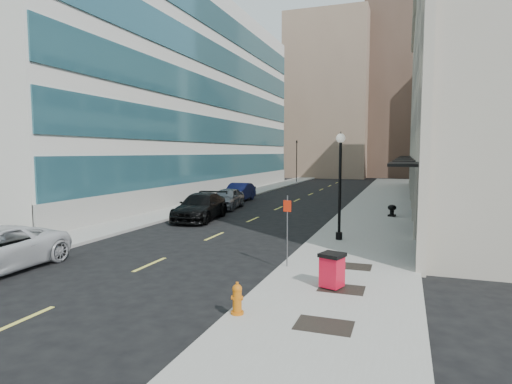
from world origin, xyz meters
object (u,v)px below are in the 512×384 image
Objects in this scene: fire_hydrant at (237,298)px; lamppost at (340,176)px; car_blue_sedan at (239,192)px; traffic_signal at (297,143)px; car_silver_sedan at (227,198)px; urn_planter at (392,209)px; sign_post at (287,222)px; car_black_pickup at (200,207)px; trash_bin at (332,269)px.

fire_hydrant is 11.01m from lamppost.
traffic_signal is at bearing 89.82° from car_blue_sedan.
traffic_signal is at bearing 86.90° from car_silver_sedan.
car_blue_sedan reaches higher than urn_planter.
fire_hydrant is 0.32× the size of sign_post.
car_black_pickup is 17.04m from fire_hydrant.
sign_post is at bearing -65.75° from car_blue_sedan.
car_black_pickup is 10.99m from car_blue_sedan.
trash_bin is (12.80, -47.00, -4.97)m from traffic_signal.
sign_post is (9.04, -15.46, 1.03)m from car_silver_sedan.
traffic_signal is 8.93× the size of urn_planter.
car_silver_sedan is 0.91× the size of lamppost.
car_silver_sedan is at bearing 88.49° from car_black_pickup.
car_blue_sedan is at bearing 155.13° from urn_planter.
sign_post is (10.10, -20.64, 1.03)m from car_blue_sedan.
car_blue_sedan is at bearing -88.35° from traffic_signal.
trash_bin is at bearing -31.56° from sign_post.
lamppost reaches higher than trash_bin.
car_silver_sedan reaches higher than urn_planter.
traffic_signal reaches higher than trash_bin.
fire_hydrant is at bearing -76.69° from sign_post.
fire_hydrant is 1.10× the size of urn_planter.
car_silver_sedan is 0.97× the size of car_blue_sedan.
lamppost is at bearing -104.03° from urn_planter.
car_silver_sedan is (-0.54, 5.68, -0.04)m from car_black_pickup.
traffic_signal is 24.86m from car_blue_sedan.
car_blue_sedan is at bearing 101.89° from fire_hydrant.
car_black_pickup is at bearing -86.27° from traffic_signal.
sign_post is at bearing -66.17° from car_silver_sedan.
fire_hydrant is 0.16× the size of lamppost.
traffic_signal is 41.21m from lamppost.
fire_hydrant is at bearing -70.32° from car_blue_sedan.
trash_bin is (12.10, -22.63, -0.06)m from car_blue_sedan.
car_black_pickup is 6.89× the size of fire_hydrant.
sign_post is 3.40× the size of urn_planter.
urn_planter is at bearing -65.24° from traffic_signal.
car_silver_sedan is 6.11× the size of urn_planter.
traffic_signal is 2.63× the size of sign_post.
car_silver_sedan reaches higher than fire_hydrant.
lamppost is 5.90m from sign_post.
urn_planter is (13.40, -6.21, -0.18)m from car_blue_sedan.
car_blue_sedan is 0.93× the size of lamppost.
lamppost is (11.20, -15.02, 2.43)m from car_blue_sedan.
fire_hydrant is (9.04, -20.45, -0.25)m from car_silver_sedan.
sign_post is at bearing 154.17° from trash_bin.
lamppost is at bearing 92.25° from sign_post.
trash_bin is at bearing 46.79° from fire_hydrant.
traffic_signal is at bearing 92.58° from fire_hydrant.
lamppost is (-0.90, 7.62, 2.49)m from trash_bin.
car_silver_sedan is (1.76, -29.55, -4.90)m from traffic_signal.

